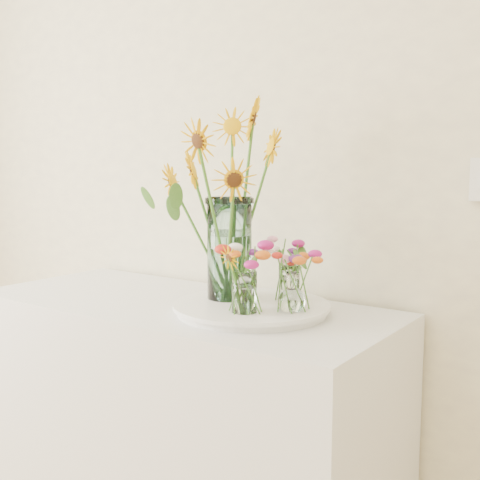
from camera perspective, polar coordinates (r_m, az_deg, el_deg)
The scene contains 10 objects.
counter at distance 2.11m, azimuth -5.55°, elevation -17.86°, with size 1.40×0.60×0.90m, color white.
tray at distance 1.81m, azimuth 1.10°, elevation -6.57°, with size 0.44×0.44×0.03m, color white.
mason_jar at distance 1.85m, azimuth -1.02°, elevation -0.81°, with size 0.14×0.14×0.32m, color #9CCECA.
sunflower_bouquet at distance 1.83m, azimuth -1.02°, elevation 3.62°, with size 0.70×0.70×0.61m, color #EAAA04, non-canonical shape.
small_vase_a at distance 1.68m, azimuth 0.42°, elevation -5.05°, with size 0.07×0.07×0.12m, color white.
wildflower_posy_a at distance 1.67m, azimuth 0.42°, elevation -3.54°, with size 0.20×0.20×0.21m, color #D75912, non-canonical shape.
small_vase_b at distance 1.71m, azimuth 4.90°, elevation -4.93°, with size 0.08×0.08×0.12m, color white, non-canonical shape.
wildflower_posy_b at distance 1.70m, azimuth 4.92°, elevation -3.45°, with size 0.21×0.21×0.21m, color #D75912, non-canonical shape.
small_vase_c at distance 1.84m, azimuth 4.67°, elevation -4.13°, with size 0.06×0.06×0.11m, color white.
wildflower_posy_c at distance 1.84m, azimuth 4.69°, elevation -2.75°, with size 0.18×0.18×0.20m, color #D75912, non-canonical shape.
Camera 1 is at (1.18, 0.49, 1.34)m, focal length 45.00 mm.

